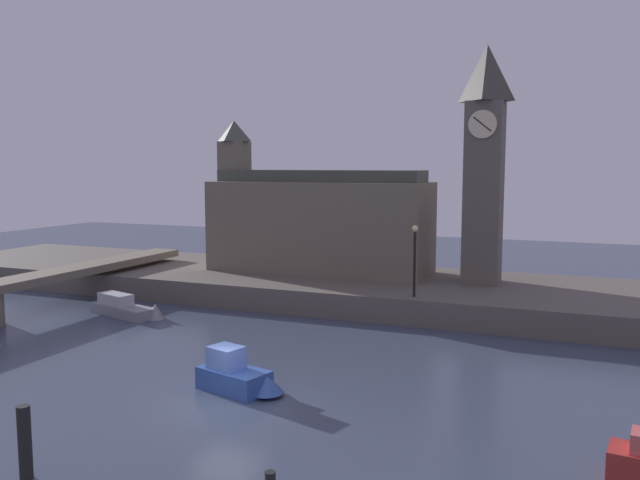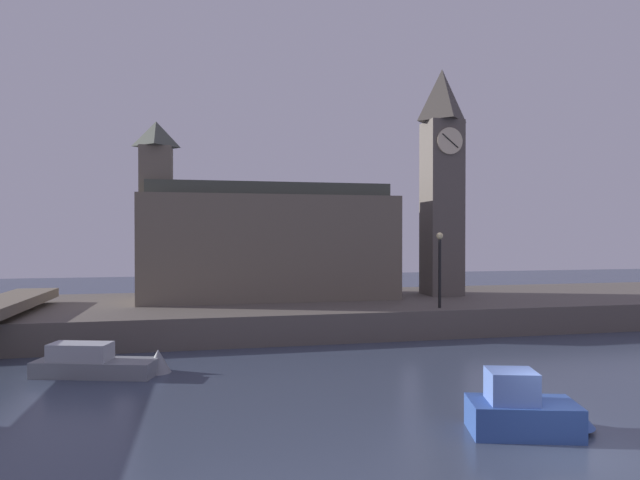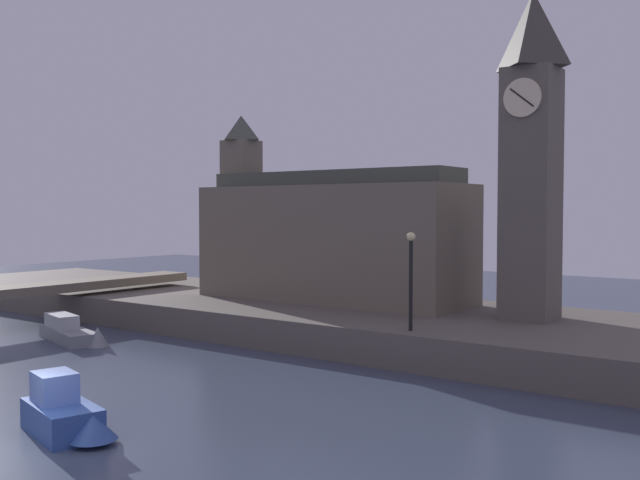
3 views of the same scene
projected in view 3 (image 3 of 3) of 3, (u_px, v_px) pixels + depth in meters
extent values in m
plane|color=#384256|center=(27.00, 451.00, 19.14)|extent=(120.00, 120.00, 0.00)
cube|color=#5B544C|center=(402.00, 325.00, 35.21)|extent=(70.00, 12.00, 1.50)
cube|color=#5B544C|center=(531.00, 195.00, 32.09)|extent=(2.21, 2.21, 11.21)
cylinder|color=beige|center=(522.00, 98.00, 30.97)|extent=(1.68, 0.12, 1.68)
cube|color=black|center=(522.00, 97.00, 30.92)|extent=(1.09, 0.04, 0.89)
pyramid|color=#403A35|center=(533.00, 30.00, 31.78)|extent=(2.43, 2.43, 3.41)
cube|color=#6B6051|center=(333.00, 243.00, 39.10)|extent=(15.21, 5.25, 6.22)
cube|color=#6B6051|center=(242.00, 217.00, 43.00)|extent=(1.81, 1.81, 9.05)
pyramid|color=#474C42|center=(241.00, 128.00, 42.77)|extent=(1.99, 1.99, 1.51)
cube|color=#42473D|center=(333.00, 179.00, 38.95)|extent=(14.45, 3.15, 0.80)
cylinder|color=black|center=(411.00, 286.00, 29.16)|extent=(0.16, 0.16, 3.67)
sphere|color=#F2E099|center=(411.00, 237.00, 29.08)|extent=(0.36, 0.36, 0.36)
cube|color=gray|center=(69.00, 335.00, 35.09)|extent=(4.82, 2.61, 0.61)
cube|color=#A8ADB2|center=(62.00, 321.00, 35.39)|extent=(2.45, 1.57, 0.67)
cone|color=gray|center=(98.00, 339.00, 33.73)|extent=(1.59, 1.59, 1.15)
cube|color=#2D4C93|center=(62.00, 419.00, 20.52)|extent=(3.14, 2.19, 0.89)
cube|color=#5B7AC1|center=(55.00, 387.00, 20.68)|extent=(1.49, 1.34, 0.86)
cone|color=#2D4C93|center=(93.00, 426.00, 19.67)|extent=(1.65, 1.65, 0.71)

